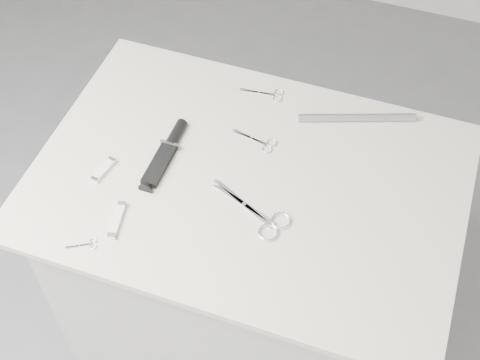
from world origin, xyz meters
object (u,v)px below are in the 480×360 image
(metal_rail, at_px, (357,117))
(embroidery_scissors_a, at_px, (261,142))
(large_shears, at_px, (264,218))
(embroidery_scissors_b, at_px, (270,94))
(tiny_scissors, at_px, (86,245))
(sheathed_knife, at_px, (167,151))
(pocket_knife_b, at_px, (104,170))
(plinth, at_px, (247,279))
(pocket_knife_a, at_px, (117,220))

(metal_rail, bearing_deg, embroidery_scissors_a, -143.10)
(embroidery_scissors_a, distance_m, metal_rail, 0.25)
(large_shears, height_order, embroidery_scissors_b, large_shears)
(embroidery_scissors_b, bearing_deg, large_shears, -80.62)
(tiny_scissors, bearing_deg, embroidery_scissors_b, 38.04)
(large_shears, relative_size, embroidery_scissors_a, 1.75)
(embroidery_scissors_a, xyz_separation_m, metal_rail, (0.20, 0.15, 0.01))
(sheathed_knife, distance_m, pocket_knife_b, 0.16)
(plinth, relative_size, embroidery_scissors_b, 7.85)
(plinth, bearing_deg, embroidery_scissors_a, 93.00)
(large_shears, height_order, pocket_knife_b, pocket_knife_b)
(plinth, xyz_separation_m, pocket_knife_b, (-0.33, -0.09, 0.47))
(plinth, distance_m, tiny_scissors, 0.62)
(sheathed_knife, distance_m, metal_rail, 0.48)
(embroidery_scissors_a, height_order, pocket_knife_a, pocket_knife_a)
(tiny_scissors, distance_m, sheathed_knife, 0.31)
(plinth, xyz_separation_m, metal_rail, (0.20, 0.27, 0.48))
(large_shears, distance_m, pocket_knife_a, 0.33)
(pocket_knife_a, bearing_deg, embroidery_scissors_a, -45.46)
(embroidery_scissors_a, bearing_deg, tiny_scissors, -112.57)
(pocket_knife_b, bearing_deg, embroidery_scissors_b, -27.56)
(large_shears, distance_m, embroidery_scissors_b, 0.39)
(large_shears, height_order, tiny_scissors, large_shears)
(tiny_scissors, relative_size, pocket_knife_b, 0.83)
(embroidery_scissors_a, xyz_separation_m, sheathed_knife, (-0.20, -0.10, 0.01))
(pocket_knife_a, xyz_separation_m, metal_rail, (0.43, 0.48, 0.00))
(sheathed_knife, bearing_deg, tiny_scissors, 168.57)
(plinth, height_order, sheathed_knife, sheathed_knife)
(large_shears, bearing_deg, metal_rail, 94.32)
(embroidery_scissors_b, height_order, pocket_knife_a, pocket_knife_a)
(sheathed_knife, bearing_deg, plinth, -92.59)
(sheathed_knife, bearing_deg, embroidery_scissors_b, -32.34)
(embroidery_scissors_b, distance_m, tiny_scissors, 0.61)
(embroidery_scissors_b, bearing_deg, pocket_knife_a, -118.48)
(pocket_knife_b, height_order, metal_rail, metal_rail)
(embroidery_scissors_a, height_order, pocket_knife_b, pocket_knife_b)
(pocket_knife_b, bearing_deg, metal_rail, -45.18)
(embroidery_scissors_a, bearing_deg, embroidery_scissors_b, 111.74)
(plinth, bearing_deg, embroidery_scissors_b, 97.74)
(embroidery_scissors_b, xyz_separation_m, pocket_knife_b, (-0.29, -0.37, 0.00))
(tiny_scissors, xyz_separation_m, pocket_knife_b, (-0.06, 0.20, 0.00))
(embroidery_scissors_b, distance_m, sheathed_knife, 0.32)
(sheathed_knife, height_order, pocket_knife_a, sheathed_knife)
(large_shears, xyz_separation_m, pocket_knife_a, (-0.30, -0.11, 0.00))
(metal_rail, bearing_deg, embroidery_scissors_b, 176.81)
(sheathed_knife, bearing_deg, pocket_knife_b, 131.50)
(embroidery_scissors_b, height_order, pocket_knife_b, pocket_knife_b)
(plinth, relative_size, sheathed_knife, 4.34)
(embroidery_scissors_a, relative_size, pocket_knife_a, 1.17)
(plinth, height_order, embroidery_scissors_b, embroidery_scissors_b)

